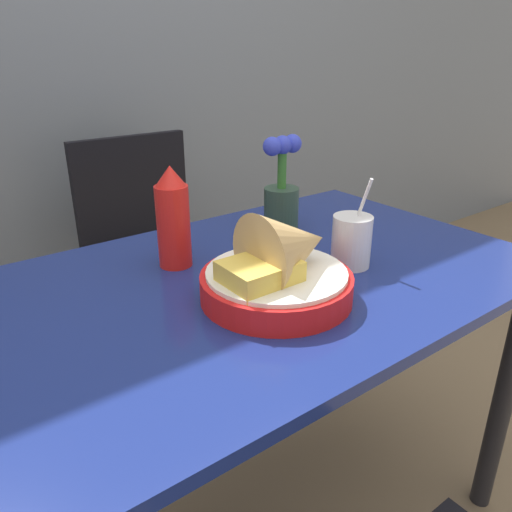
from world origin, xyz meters
The scene contains 6 objects.
dining_table centered at (0.00, 0.00, 0.62)m, with size 1.24×0.74×0.72m.
chair_far_window centered at (0.11, 0.74, 0.53)m, with size 0.40×0.40×0.89m.
food_basket centered at (0.00, -0.10, 0.78)m, with size 0.28×0.28×0.17m.
ketchup_bottle centered at (-0.09, 0.15, 0.83)m, with size 0.07×0.07×0.22m.
drink_cup centered at (0.21, -0.08, 0.78)m, with size 0.08×0.08×0.20m.
flower_vase centered at (0.24, 0.19, 0.82)m, with size 0.11×0.09×0.24m.
Camera 1 is at (-0.54, -0.74, 1.16)m, focal length 35.00 mm.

